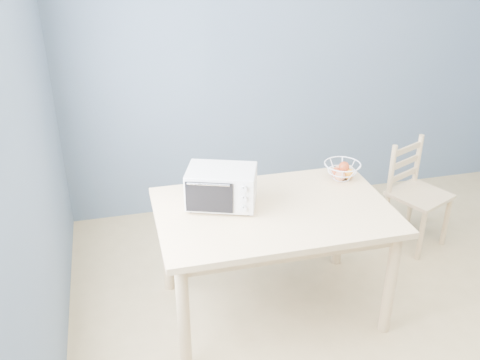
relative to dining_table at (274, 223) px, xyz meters
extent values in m
cube|color=slate|center=(0.71, 1.44, 0.65)|extent=(4.00, 0.01, 2.60)
cube|color=slate|center=(-1.29, -0.81, 0.65)|extent=(0.01, 4.50, 2.60)
cube|color=#E0B486|center=(0.00, 0.00, 0.08)|extent=(1.40, 0.90, 0.04)
cylinder|color=#E0B486|center=(-0.62, -0.37, -0.29)|extent=(0.07, 0.07, 0.71)
cylinder|color=#E0B486|center=(0.62, -0.37, -0.29)|extent=(0.07, 0.07, 0.71)
cylinder|color=#E0B486|center=(-0.62, 0.37, -0.29)|extent=(0.07, 0.07, 0.71)
cylinder|color=#E0B486|center=(0.62, 0.37, -0.29)|extent=(0.07, 0.07, 0.71)
cube|color=beige|center=(-0.29, 0.12, 0.23)|extent=(0.47, 0.39, 0.22)
cube|color=black|center=(-0.34, 0.14, 0.22)|extent=(0.32, 0.31, 0.17)
cube|color=black|center=(-0.39, 0.01, 0.22)|extent=(0.26, 0.10, 0.19)
cylinder|color=silver|center=(-0.40, -0.01, 0.32)|extent=(0.23, 0.09, 0.01)
cube|color=beige|center=(-0.20, -0.05, 0.23)|extent=(0.11, 0.04, 0.21)
cylinder|color=black|center=(-0.49, 0.08, 0.11)|extent=(0.02, 0.02, 0.01)
cylinder|color=black|center=(-0.17, -0.03, 0.11)|extent=(0.02, 0.02, 0.01)
cylinder|color=black|center=(-0.42, 0.28, 0.11)|extent=(0.02, 0.02, 0.01)
cylinder|color=black|center=(-0.10, 0.16, 0.11)|extent=(0.02, 0.02, 0.01)
cylinder|color=silver|center=(-0.21, -0.06, 0.29)|extent=(0.04, 0.03, 0.04)
cylinder|color=silver|center=(-0.21, -0.06, 0.23)|extent=(0.04, 0.03, 0.04)
cylinder|color=silver|center=(-0.21, -0.06, 0.16)|extent=(0.04, 0.03, 0.04)
torus|color=white|center=(0.55, 0.27, 0.21)|extent=(0.32, 0.32, 0.01)
torus|color=white|center=(0.55, 0.27, 0.16)|extent=(0.25, 0.25, 0.01)
torus|color=white|center=(0.55, 0.27, 0.11)|extent=(0.15, 0.15, 0.01)
sphere|color=red|center=(0.52, 0.28, 0.14)|extent=(0.07, 0.07, 0.07)
sphere|color=orange|center=(0.59, 0.25, 0.14)|extent=(0.07, 0.07, 0.07)
sphere|color=#DA8155|center=(0.55, 0.32, 0.14)|extent=(0.07, 0.07, 0.07)
sphere|color=red|center=(0.56, 0.27, 0.19)|extent=(0.07, 0.07, 0.07)
sphere|color=#DA8155|center=(0.52, 0.23, 0.14)|extent=(0.07, 0.07, 0.07)
cube|color=#E0B486|center=(1.31, 0.47, -0.23)|extent=(0.50, 0.50, 0.03)
cylinder|color=#E0B486|center=(1.23, 0.26, -0.45)|extent=(0.04, 0.04, 0.41)
cylinder|color=#E0B486|center=(1.52, 0.39, -0.45)|extent=(0.04, 0.04, 0.41)
cylinder|color=#E0B486|center=(1.09, 0.55, -0.45)|extent=(0.04, 0.04, 0.41)
cylinder|color=#E0B486|center=(1.39, 0.69, -0.45)|extent=(0.04, 0.04, 0.41)
cylinder|color=#E0B486|center=(1.09, 0.55, -0.04)|extent=(0.04, 0.04, 0.41)
cylinder|color=#E0B486|center=(1.39, 0.69, -0.04)|extent=(0.04, 0.04, 0.41)
cube|color=#E0B486|center=(1.24, 0.62, -0.12)|extent=(0.30, 0.15, 0.05)
cube|color=#E0B486|center=(1.24, 0.62, -0.02)|extent=(0.30, 0.15, 0.05)
cube|color=#E0B486|center=(1.24, 0.62, 0.09)|extent=(0.30, 0.15, 0.05)
camera|label=1|loc=(-0.87, -2.63, 1.69)|focal=40.00mm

